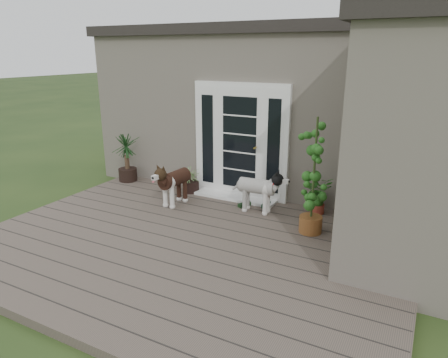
% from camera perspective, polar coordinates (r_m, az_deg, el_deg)
% --- Properties ---
extents(deck, '(6.20, 4.60, 0.12)m').
position_cam_1_polar(deck, '(6.10, -5.13, -9.27)').
color(deck, '#6B5B4C').
rests_on(deck, ground).
extents(house_main, '(7.40, 4.00, 3.10)m').
position_cam_1_polar(house_main, '(9.39, 8.92, 9.61)').
color(house_main, '#665E54').
rests_on(house_main, ground).
extents(roof_main, '(7.60, 4.20, 0.20)m').
position_cam_1_polar(roof_main, '(9.31, 9.42, 19.71)').
color(roof_main, '#2D2826').
rests_on(roof_main, house_main).
extents(house_wing, '(1.60, 2.40, 3.10)m').
position_cam_1_polar(house_wing, '(5.79, 26.05, 3.23)').
color(house_wing, '#665E54').
rests_on(house_wing, ground).
extents(roof_wing, '(1.80, 2.60, 0.20)m').
position_cam_1_polar(roof_wing, '(5.67, 28.38, 19.57)').
color(roof_wing, '#2D2826').
rests_on(roof_wing, house_wing).
extents(door_unit, '(1.90, 0.14, 2.15)m').
position_cam_1_polar(door_unit, '(7.65, 2.31, 5.34)').
color(door_unit, white).
rests_on(door_unit, deck).
extents(door_step, '(1.60, 0.40, 0.05)m').
position_cam_1_polar(door_step, '(7.76, 1.58, -2.53)').
color(door_step, white).
rests_on(door_step, deck).
extents(brindle_dog, '(0.42, 0.88, 0.72)m').
position_cam_1_polar(brindle_dog, '(7.41, -6.90, -0.92)').
color(brindle_dog, '#391E14').
rests_on(brindle_dog, deck).
extents(white_dog, '(0.84, 0.40, 0.69)m').
position_cam_1_polar(white_dog, '(7.03, 4.61, -2.00)').
color(white_dog, silver).
rests_on(white_dog, deck).
extents(spider_plant, '(0.70, 0.70, 0.57)m').
position_cam_1_polar(spider_plant, '(8.06, -4.69, 0.12)').
color(spider_plant, '#6F8D57').
rests_on(spider_plant, deck).
extents(yucca, '(0.86, 0.86, 1.07)m').
position_cam_1_polar(yucca, '(8.93, -13.50, 3.08)').
color(yucca, black).
rests_on(yucca, deck).
extents(herb_a, '(0.64, 0.64, 0.58)m').
position_cam_1_polar(herb_a, '(7.16, 13.04, -2.48)').
color(herb_a, '#1E4C15').
rests_on(herb_a, deck).
extents(herb_b, '(0.54, 0.54, 0.58)m').
position_cam_1_polar(herb_b, '(6.98, 16.76, -3.34)').
color(herb_b, '#1B6021').
rests_on(herb_b, deck).
extents(herb_c, '(0.58, 0.58, 0.63)m').
position_cam_1_polar(herb_c, '(6.84, 19.40, -3.79)').
color(herb_c, '#25661D').
rests_on(herb_c, deck).
extents(sapling, '(0.71, 0.71, 1.86)m').
position_cam_1_polar(sapling, '(6.18, 12.49, 0.58)').
color(sapling, '#1D661F').
rests_on(sapling, deck).
extents(clog_left, '(0.13, 0.28, 0.08)m').
position_cam_1_polar(clog_left, '(7.39, 5.91, -3.54)').
color(clog_left, '#14321E').
rests_on(clog_left, deck).
extents(clog_right, '(0.23, 0.31, 0.08)m').
position_cam_1_polar(clog_right, '(7.36, 2.87, -3.54)').
color(clog_right, black).
rests_on(clog_right, deck).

